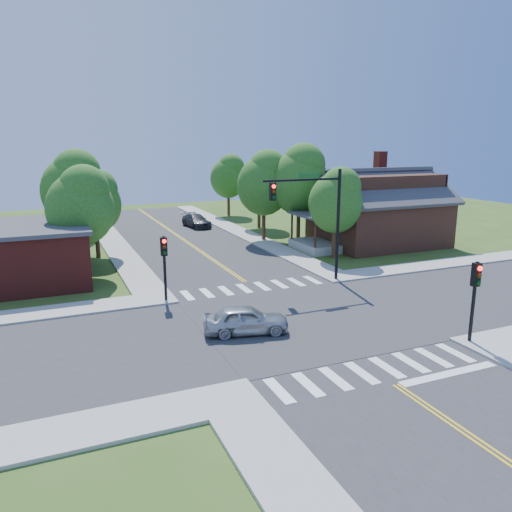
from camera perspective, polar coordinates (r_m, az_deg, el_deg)
name	(u,v)px	position (r m, az deg, el deg)	size (l,w,h in m)	color
ground	(300,320)	(25.65, 5.10, -7.34)	(100.00, 100.00, 0.00)	#334F18
road_ns	(300,320)	(25.65, 5.10, -7.30)	(10.00, 90.00, 0.04)	#2D2D30
road_ew	(300,320)	(25.64, 5.10, -7.29)	(90.00, 10.00, 0.04)	#2D2D30
intersection_patch	(300,320)	(25.65, 5.10, -7.34)	(10.20, 10.20, 0.06)	#2D2D30
sidewalk_ne	(372,239)	(46.78, 13.08, 1.86)	(40.00, 40.00, 0.14)	#9E9B93
crosswalk_north	(253,287)	(30.94, -0.33, -3.59)	(8.85, 2.00, 0.01)	white
crosswalk_south	(374,370)	(20.83, 13.37, -12.57)	(8.85, 2.00, 0.01)	white
centerline	(300,320)	(25.64, 5.10, -7.25)	(0.30, 90.00, 0.01)	yellow
stop_bar	(449,375)	(21.42, 21.17, -12.53)	(4.60, 0.45, 0.09)	white
signal_mast_ne	(315,208)	(31.10, 6.79, 5.47)	(5.30, 0.42, 7.20)	black
signal_pole_se	(475,287)	(23.91, 23.77, -3.27)	(0.34, 0.42, 3.80)	black
signal_pole_nw	(164,256)	(28.05, -10.44, -0.04)	(0.34, 0.42, 3.80)	black
house_ne	(378,206)	(44.59, 13.75, 5.53)	(13.05, 8.80, 7.11)	#391D13
building_nw	(2,255)	(35.14, -27.06, 0.08)	(10.40, 8.40, 3.73)	maroon
tree_e_a	(337,199)	(38.36, 9.23, 6.46)	(4.13, 3.93, 7.02)	#382314
tree_e_b	(300,178)	(44.06, 5.09, 8.89)	(5.13, 4.87, 8.72)	#382314
tree_e_c	(260,180)	(51.62, 0.46, 8.64)	(4.39, 4.17, 7.47)	#382314
tree_e_d	(229,175)	(60.30, -3.10, 9.21)	(4.33, 4.11, 7.36)	#382314
tree_w_a	(81,204)	(34.62, -19.33, 5.64)	(4.38, 4.16, 7.44)	#382314
tree_w_b	(75,186)	(41.15, -20.01, 7.49)	(4.90, 4.65, 8.33)	#382314
tree_w_c	(71,182)	(49.51, -20.44, 7.91)	(4.61, 4.38, 7.84)	#382314
tree_w_d	(70,179)	(58.74, -20.47, 8.25)	(4.28, 4.07, 7.27)	#382314
tree_house	(265,181)	(44.60, 1.03, 8.52)	(4.80, 4.56, 8.17)	#382314
tree_bldg	(96,200)	(40.06, -17.86, 6.07)	(4.00, 3.80, 6.81)	#382314
car_silver	(246,320)	(23.64, -1.15, -7.36)	(4.26, 2.53, 1.36)	#B5B9BC
car_dgrey	(196,221)	(52.57, -6.84, 3.99)	(2.42, 4.77, 1.33)	#2C2E31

